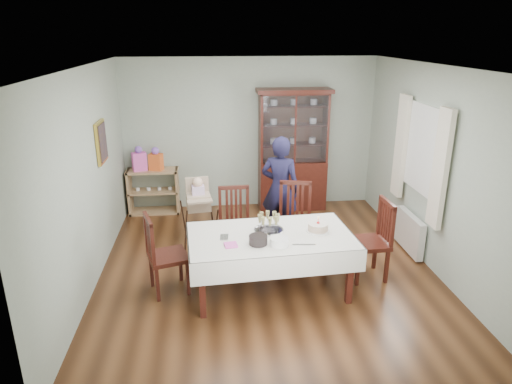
{
  "coord_description": "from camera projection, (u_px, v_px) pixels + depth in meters",
  "views": [
    {
      "loc": [
        -0.73,
        -5.57,
        3.08
      ],
      "look_at": [
        -0.13,
        0.2,
        1.05
      ],
      "focal_mm": 32.0,
      "sensor_mm": 36.0,
      "label": 1
    }
  ],
  "objects": [
    {
      "name": "dining_table",
      "position": [
        270.0,
        262.0,
        5.66
      ],
      "size": [
        2.07,
        1.28,
        0.76
      ],
      "rotation": [
        0.0,
        0.0,
        0.07
      ],
      "color": "#401710",
      "rests_on": "floor"
    },
    {
      "name": "champagne_tray",
      "position": [
        269.0,
        226.0,
        5.62
      ],
      "size": [
        0.37,
        0.37,
        0.22
      ],
      "color": "silver",
      "rests_on": "dining_table"
    },
    {
      "name": "picture_frame",
      "position": [
        101.0,
        142.0,
        6.31
      ],
      "size": [
        0.04,
        0.48,
        0.58
      ],
      "primitive_type": "cube",
      "color": "gold",
      "rests_on": "room_shell"
    },
    {
      "name": "plate_stack_dark",
      "position": [
        258.0,
        240.0,
        5.28
      ],
      "size": [
        0.29,
        0.29,
        0.1
      ],
      "primitive_type": "cylinder",
      "rotation": [
        0.0,
        0.0,
        0.41
      ],
      "color": "black",
      "rests_on": "dining_table"
    },
    {
      "name": "gift_bag_pink",
      "position": [
        139.0,
        160.0,
        7.92
      ],
      "size": [
        0.27,
        0.22,
        0.44
      ],
      "color": "#EA56BC",
      "rests_on": "sideboard"
    },
    {
      "name": "cake_knife",
      "position": [
        304.0,
        244.0,
        5.27
      ],
      "size": [
        0.27,
        0.05,
        0.01
      ],
      "primitive_type": "cube",
      "rotation": [
        0.0,
        0.0,
        -0.11
      ],
      "color": "silver",
      "rests_on": "dining_table"
    },
    {
      "name": "room_shell",
      "position": [
        263.0,
        139.0,
        6.25
      ],
      "size": [
        5.0,
        5.0,
        5.0
      ],
      "color": "#9EAA99",
      "rests_on": "floor"
    },
    {
      "name": "chair_end_left",
      "position": [
        167.0,
        269.0,
        5.66
      ],
      "size": [
        0.58,
        0.58,
        1.03
      ],
      "rotation": [
        0.0,
        0.0,
        1.87
      ],
      "color": "#401710",
      "rests_on": "floor"
    },
    {
      "name": "floor",
      "position": [
        267.0,
        268.0,
        6.32
      ],
      "size": [
        5.0,
        5.0,
        0.0
      ],
      "primitive_type": "plane",
      "color": "#593319",
      "rests_on": "ground"
    },
    {
      "name": "woman",
      "position": [
        280.0,
        189.0,
        6.96
      ],
      "size": [
        0.71,
        0.61,
        1.65
      ],
      "primitive_type": "imported",
      "rotation": [
        0.0,
        0.0,
        2.71
      ],
      "color": "black",
      "rests_on": "floor"
    },
    {
      "name": "napkin_stack",
      "position": [
        231.0,
        245.0,
        5.25
      ],
      "size": [
        0.16,
        0.16,
        0.02
      ],
      "primitive_type": "cube",
      "rotation": [
        0.0,
        0.0,
        0.14
      ],
      "color": "#EA56BC",
      "rests_on": "dining_table"
    },
    {
      "name": "high_chair",
      "position": [
        199.0,
        218.0,
        6.96
      ],
      "size": [
        0.52,
        0.52,
        1.05
      ],
      "rotation": [
        0.0,
        0.0,
        0.12
      ],
      "color": "black",
      "rests_on": "floor"
    },
    {
      "name": "chair_far_right",
      "position": [
        294.0,
        235.0,
        6.58
      ],
      "size": [
        0.57,
        0.57,
        1.07
      ],
      "rotation": [
        0.0,
        0.0,
        -0.22
      ],
      "color": "#401710",
      "rests_on": "floor"
    },
    {
      "name": "cutlery",
      "position": [
        221.0,
        237.0,
        5.46
      ],
      "size": [
        0.13,
        0.18,
        0.01
      ],
      "primitive_type": null,
      "rotation": [
        0.0,
        0.0,
        -0.08
      ],
      "color": "silver",
      "rests_on": "dining_table"
    },
    {
      "name": "chair_end_right",
      "position": [
        369.0,
        255.0,
        6.0
      ],
      "size": [
        0.5,
        0.5,
        1.06
      ],
      "rotation": [
        0.0,
        0.0,
        -1.53
      ],
      "color": "#401710",
      "rests_on": "floor"
    },
    {
      "name": "radiator",
      "position": [
        410.0,
        232.0,
        6.71
      ],
      "size": [
        0.1,
        0.8,
        0.55
      ],
      "primitive_type": "cube",
      "color": "white",
      "rests_on": "floor"
    },
    {
      "name": "sideboard",
      "position": [
        154.0,
        191.0,
        8.15
      ],
      "size": [
        0.9,
        0.38,
        0.8
      ],
      "color": "tan",
      "rests_on": "floor"
    },
    {
      "name": "gift_bag_orange",
      "position": [
        156.0,
        160.0,
        7.95
      ],
      "size": [
        0.26,
        0.22,
        0.41
      ],
      "color": "orange",
      "rests_on": "sideboard"
    },
    {
      "name": "curtain_right",
      "position": [
        401.0,
        146.0,
        6.91
      ],
      "size": [
        0.07,
        0.3,
        1.55
      ],
      "primitive_type": "cube",
      "color": "silver",
      "rests_on": "room_shell"
    },
    {
      "name": "plate_stack_white",
      "position": [
        279.0,
        242.0,
        5.25
      ],
      "size": [
        0.25,
        0.25,
        0.1
      ],
      "primitive_type": "cylinder",
      "rotation": [
        0.0,
        0.0,
        0.14
      ],
      "color": "white",
      "rests_on": "dining_table"
    },
    {
      "name": "chair_far_left",
      "position": [
        235.0,
        238.0,
        6.52
      ],
      "size": [
        0.47,
        0.47,
        1.02
      ],
      "rotation": [
        0.0,
        0.0,
        0.03
      ],
      "color": "#401710",
      "rests_on": "floor"
    },
    {
      "name": "birthday_cake",
      "position": [
        318.0,
        227.0,
        5.62
      ],
      "size": [
        0.29,
        0.29,
        0.2
      ],
      "color": "white",
      "rests_on": "dining_table"
    },
    {
      "name": "curtain_left",
      "position": [
        440.0,
        169.0,
        5.75
      ],
      "size": [
        0.07,
        0.3,
        1.55
      ],
      "primitive_type": "cube",
      "color": "silver",
      "rests_on": "room_shell"
    },
    {
      "name": "china_cabinet",
      "position": [
        293.0,
        149.0,
        8.14
      ],
      "size": [
        1.3,
        0.48,
        2.18
      ],
      "color": "#401710",
      "rests_on": "floor"
    },
    {
      "name": "window",
      "position": [
        424.0,
        150.0,
        6.3
      ],
      "size": [
        0.04,
        1.02,
        1.22
      ],
      "primitive_type": "cube",
      "color": "white",
      "rests_on": "room_shell"
    }
  ]
}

